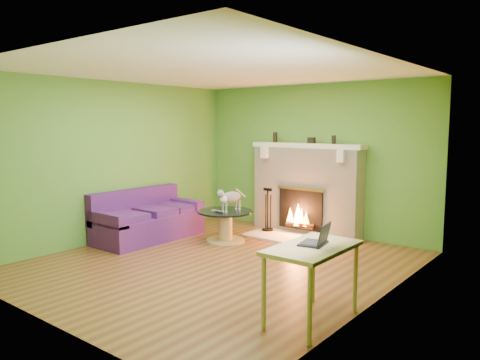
# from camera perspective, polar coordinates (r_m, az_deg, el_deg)

# --- Properties ---
(floor) EXTENTS (5.00, 5.00, 0.00)m
(floor) POSITION_cam_1_polar(r_m,az_deg,el_deg) (6.55, -2.55, -10.09)
(floor) COLOR brown
(floor) RESTS_ON ground
(ceiling) EXTENTS (5.00, 5.00, 0.00)m
(ceiling) POSITION_cam_1_polar(r_m,az_deg,el_deg) (6.31, -2.67, 13.15)
(ceiling) COLOR white
(ceiling) RESTS_ON wall_back
(wall_back) EXTENTS (5.00, 0.00, 5.00)m
(wall_back) POSITION_cam_1_polar(r_m,az_deg,el_deg) (8.34, 8.78, 2.58)
(wall_back) COLOR #4A8C2D
(wall_back) RESTS_ON floor
(wall_front) EXTENTS (5.00, 0.00, 5.00)m
(wall_front) POSITION_cam_1_polar(r_m,az_deg,el_deg) (4.72, -22.99, -1.07)
(wall_front) COLOR #4A8C2D
(wall_front) RESTS_ON floor
(wall_left) EXTENTS (0.00, 5.00, 5.00)m
(wall_left) POSITION_cam_1_polar(r_m,az_deg,el_deg) (7.95, -14.92, 2.23)
(wall_left) COLOR #4A8C2D
(wall_left) RESTS_ON floor
(wall_right) EXTENTS (0.00, 5.00, 5.00)m
(wall_right) POSITION_cam_1_polar(r_m,az_deg,el_deg) (5.11, 16.75, -0.25)
(wall_right) COLOR #4A8C2D
(wall_right) RESTS_ON floor
(window_frame) EXTENTS (0.00, 1.20, 1.20)m
(window_frame) POSITION_cam_1_polar(r_m,az_deg,el_deg) (4.27, 12.23, 1.92)
(window_frame) COLOR silver
(window_frame) RESTS_ON wall_right
(window_pane) EXTENTS (0.00, 1.06, 1.06)m
(window_pane) POSITION_cam_1_polar(r_m,az_deg,el_deg) (4.28, 12.14, 1.93)
(window_pane) COLOR white
(window_pane) RESTS_ON wall_right
(fireplace) EXTENTS (2.10, 0.46, 1.58)m
(fireplace) POSITION_cam_1_polar(r_m,az_deg,el_deg) (8.23, 8.07, -1.15)
(fireplace) COLOR beige
(fireplace) RESTS_ON floor
(hearth) EXTENTS (1.50, 0.75, 0.03)m
(hearth) POSITION_cam_1_polar(r_m,az_deg,el_deg) (7.94, 6.08, -6.98)
(hearth) COLOR beige
(hearth) RESTS_ON floor
(mantel) EXTENTS (2.10, 0.28, 0.08)m
(mantel) POSITION_cam_1_polar(r_m,az_deg,el_deg) (8.14, 8.09, 4.19)
(mantel) COLOR silver
(mantel) RESTS_ON fireplace
(sofa) EXTENTS (0.86, 1.82, 0.82)m
(sofa) POSITION_cam_1_polar(r_m,az_deg,el_deg) (7.97, -11.27, -4.81)
(sofa) COLOR #3F185C
(sofa) RESTS_ON floor
(coffee_table) EXTENTS (0.90, 0.90, 0.51)m
(coffee_table) POSITION_cam_1_polar(r_m,az_deg,el_deg) (7.65, -1.78, -5.35)
(coffee_table) COLOR tan
(coffee_table) RESTS_ON floor
(desk) EXTENTS (0.59, 1.01, 0.75)m
(desk) POSITION_cam_1_polar(r_m,az_deg,el_deg) (4.59, 8.79, -9.02)
(desk) COLOR tan
(desk) RESTS_ON floor
(cat) EXTENTS (0.28, 0.62, 0.38)m
(cat) POSITION_cam_1_polar(r_m,az_deg,el_deg) (7.56, -1.09, -2.38)
(cat) COLOR slate
(cat) RESTS_ON coffee_table
(remote_silver) EXTENTS (0.17, 0.05, 0.02)m
(remote_silver) POSITION_cam_1_polar(r_m,az_deg,el_deg) (7.58, -2.96, -3.75)
(remote_silver) COLOR gray
(remote_silver) RESTS_ON coffee_table
(remote_black) EXTENTS (0.17, 0.08, 0.02)m
(remote_black) POSITION_cam_1_polar(r_m,az_deg,el_deg) (7.46, -2.57, -3.93)
(remote_black) COLOR black
(remote_black) RESTS_ON coffee_table
(laptop) EXTENTS (0.32, 0.35, 0.23)m
(laptop) POSITION_cam_1_polar(r_m,az_deg,el_deg) (4.59, 8.94, -6.39)
(laptop) COLOR black
(laptop) RESTS_ON desk
(fire_tools) EXTENTS (0.20, 0.20, 0.76)m
(fire_tools) POSITION_cam_1_polar(r_m,az_deg,el_deg) (8.29, 3.38, -3.57)
(fire_tools) COLOR black
(fire_tools) RESTS_ON hearth
(mantel_vase_left) EXTENTS (0.08, 0.08, 0.18)m
(mantel_vase_left) POSITION_cam_1_polar(r_m,az_deg,el_deg) (8.52, 4.31, 5.22)
(mantel_vase_left) COLOR black
(mantel_vase_left) RESTS_ON mantel
(mantel_vase_right) EXTENTS (0.07, 0.07, 0.14)m
(mantel_vase_right) POSITION_cam_1_polar(r_m,az_deg,el_deg) (7.92, 11.35, 4.85)
(mantel_vase_right) COLOR black
(mantel_vase_right) RESTS_ON mantel
(mantel_box) EXTENTS (0.12, 0.08, 0.10)m
(mantel_box) POSITION_cam_1_polar(r_m,az_deg,el_deg) (8.13, 8.71, 4.81)
(mantel_box) COLOR black
(mantel_box) RESTS_ON mantel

